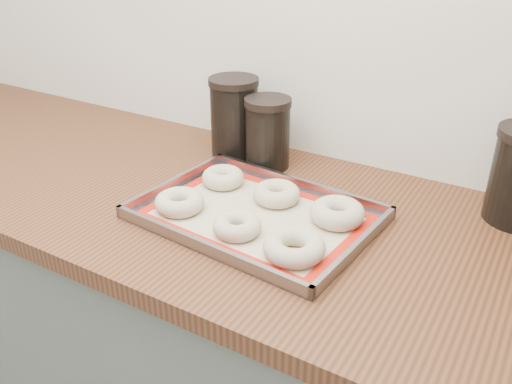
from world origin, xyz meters
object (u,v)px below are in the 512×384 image
Objects in this scene: baking_tray at (256,215)px; canister_left at (234,117)px; bagel_back_left at (223,177)px; bagel_back_mid at (276,194)px; bagel_front_right at (294,247)px; bagel_back_right at (337,213)px; canister_mid at (268,133)px; bagel_front_mid at (237,226)px; bagel_front_left at (180,202)px.

baking_tray is 2.46× the size of canister_left.
bagel_back_mid is at bearing -2.89° from bagel_back_left.
bagel_back_mid reaches higher than baking_tray.
bagel_back_right is at bearing 83.26° from bagel_front_right.
bagel_back_mid is 0.20m from canister_mid.
canister_mid is (-0.11, 0.23, 0.08)m from baking_tray.
bagel_back_mid is (0.00, 0.15, 0.00)m from bagel_front_mid.
bagel_back_right is at bearing 23.29° from baking_tray.
bagel_back_right is at bearing -5.11° from bagel_back_mid.
bagel_back_right is 0.55× the size of canister_left.
canister_left is at bearing 130.16° from baking_tray.
bagel_back_mid is (-0.13, 0.16, -0.00)m from bagel_front_right.
baking_tray is at bearing -31.60° from bagel_back_left.
bagel_back_right reaches higher than bagel_back_mid.
bagel_back_mid is at bearing 89.44° from bagel_front_mid.
bagel_back_right is (0.30, 0.12, 0.00)m from bagel_front_left.
bagel_front_mid is 0.83× the size of bagel_front_right.
baking_tray is at bearing -156.71° from bagel_back_right.
canister_left reaches higher than canister_mid.
bagel_back_right is at bearing -27.78° from canister_left.
bagel_front_left is 0.20m from bagel_back_mid.
bagel_back_right reaches higher than bagel_back_left.
canister_mid reaches higher than bagel_back_right.
bagel_back_mid is (0.00, 0.08, 0.02)m from baking_tray.
bagel_front_mid is at bearing -6.65° from bagel_front_left.
bagel_back_left is (0.01, 0.14, 0.00)m from bagel_front_left.
canister_left is (-0.37, 0.19, 0.07)m from bagel_back_right.
bagel_back_mid is at bearing 41.38° from bagel_front_left.
bagel_front_mid is 0.34m from canister_mid.
bagel_front_right is 0.50m from canister_left.
bagel_back_right is 0.42m from canister_left.
bagel_back_left reaches higher than baking_tray.
canister_left reaches higher than bagel_front_left.
bagel_front_right is 0.41m from canister_mid.
canister_left is 1.16× the size of canister_mid.
bagel_front_left reaches higher than bagel_front_mid.
bagel_back_left is 0.29m from bagel_back_right.
bagel_front_mid is at bearing -136.32° from bagel_back_right.
canister_mid is at bearing -12.04° from canister_left.
bagel_front_left is 0.14m from bagel_back_left.
bagel_front_right is 0.32m from bagel_back_left.
bagel_back_right is (0.29, -0.02, 0.00)m from bagel_back_left.
bagel_back_left is (-0.14, 0.08, 0.02)m from baking_tray.
bagel_back_right is at bearing -33.46° from canister_mid.
canister_left reaches higher than bagel_back_left.
bagel_front_left is 0.91× the size of bagel_front_right.
bagel_front_mid is 0.99× the size of bagel_back_left.
baking_tray is at bearing -49.84° from canister_left.
bagel_back_right is at bearing -4.02° from bagel_back_left.
baking_tray is 2.85× the size of canister_mid.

